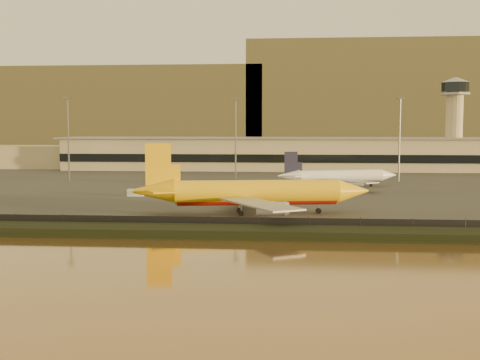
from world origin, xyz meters
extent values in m
plane|color=black|center=(0.00, 0.00, 0.00)|extent=(900.00, 900.00, 0.00)
cube|color=black|center=(0.00, -17.00, 0.70)|extent=(320.00, 7.00, 1.40)
cube|color=#2D2D2D|center=(0.00, 95.00, 0.10)|extent=(320.00, 220.00, 0.20)
cube|color=black|center=(0.00, -13.00, 1.30)|extent=(300.00, 0.05, 2.20)
cube|color=tan|center=(0.00, 125.00, 6.20)|extent=(160.00, 22.00, 12.00)
cube|color=black|center=(0.00, 113.80, 5.20)|extent=(160.00, 0.60, 3.00)
cube|color=gray|center=(0.00, 125.00, 12.50)|extent=(164.00, 24.00, 0.60)
cube|color=tan|center=(-95.00, 129.00, 4.70)|extent=(50.00, 18.00, 9.00)
cylinder|color=tan|center=(70.00, 131.00, 15.20)|extent=(6.40, 6.40, 30.00)
cylinder|color=black|center=(70.00, 131.00, 31.95)|extent=(10.40, 10.40, 3.50)
cone|color=gray|center=(70.00, 131.00, 34.70)|extent=(11.20, 11.20, 2.00)
cylinder|color=gray|center=(70.00, 131.00, 29.40)|extent=(11.20, 11.20, 0.80)
cylinder|color=slate|center=(-60.00, 70.00, 12.70)|extent=(0.50, 0.50, 25.00)
cube|color=slate|center=(-60.00, 70.00, 25.40)|extent=(2.20, 2.20, 0.40)
cylinder|color=slate|center=(-10.00, 80.00, 12.70)|extent=(0.50, 0.50, 25.00)
cube|color=slate|center=(-10.00, 80.00, 25.40)|extent=(2.20, 2.20, 0.40)
cylinder|color=slate|center=(40.00, 78.00, 12.70)|extent=(0.50, 0.50, 25.00)
cube|color=slate|center=(40.00, 78.00, 25.40)|extent=(2.20, 2.20, 0.40)
cube|color=brown|center=(-140.00, 340.00, 27.50)|extent=(260.00, 160.00, 55.00)
cube|color=brown|center=(90.00, 340.00, 35.00)|extent=(220.00, 160.00, 70.00)
cylinder|color=#EDB60C|center=(0.77, 5.71, 4.46)|extent=(31.38, 9.57, 4.49)
cylinder|color=#AE1409|center=(0.77, 5.71, 3.68)|extent=(30.36, 8.46, 3.50)
cone|color=#EDB60C|center=(19.07, 8.78, 4.46)|extent=(6.70, 5.43, 4.49)
cone|color=#EDB60C|center=(-18.37, 2.49, 4.80)|extent=(8.40, 5.71, 4.49)
cube|color=#EDB60C|center=(-17.52, 2.63, 9.73)|extent=(4.74, 1.14, 7.85)
cube|color=#EDB60C|center=(-17.42, 7.20, 5.14)|extent=(4.89, 4.85, 0.27)
cube|color=#EDB60C|center=(-15.93, -1.65, 5.14)|extent=(5.80, 5.77, 0.27)
cube|color=gray|center=(-2.06, 17.35, 3.68)|extent=(10.09, 20.26, 0.27)
cylinder|color=gray|center=(0.55, 14.84, 2.44)|extent=(5.51, 3.29, 2.47)
cube|color=gray|center=(1.90, -6.22, 3.68)|extent=(15.30, 19.71, 0.27)
cylinder|color=gray|center=(3.55, -2.99, 2.44)|extent=(5.51, 3.29, 2.47)
cylinder|color=black|center=(12.47, 7.67, 0.69)|extent=(1.10, 0.94, 0.99)
cylinder|color=slate|center=(12.47, 7.67, 1.21)|extent=(0.17, 0.17, 2.02)
cylinder|color=black|center=(-2.08, 3.18, 0.69)|extent=(1.10, 0.94, 0.99)
cylinder|color=slate|center=(-2.08, 3.18, 1.21)|extent=(0.17, 0.17, 2.02)
cylinder|color=black|center=(-2.75, 7.16, 0.69)|extent=(1.10, 0.94, 0.99)
cylinder|color=slate|center=(-2.75, 7.16, 1.21)|extent=(0.17, 0.17, 2.02)
cylinder|color=white|center=(20.83, 58.59, 3.34)|extent=(23.72, 10.29, 3.31)
cylinder|color=gray|center=(20.83, 58.59, 2.76)|extent=(22.87, 9.40, 2.58)
cone|color=white|center=(34.40, 62.85, 3.34)|extent=(5.41, 4.54, 3.31)
cone|color=white|center=(6.62, 54.13, 3.59)|extent=(6.67, 4.94, 3.31)
cube|color=#1B1B31|center=(7.25, 54.33, 7.23)|extent=(3.55, 1.34, 5.79)
cube|color=white|center=(6.89, 57.68, 3.84)|extent=(3.34, 3.18, 0.20)
cube|color=white|center=(8.88, 51.37, 3.84)|extent=(4.52, 4.48, 0.20)
cube|color=gray|center=(17.47, 67.07, 2.76)|extent=(5.81, 15.21, 0.20)
cylinder|color=gray|center=(19.72, 65.43, 1.85)|extent=(4.33, 2.92, 1.82)
cube|color=gray|center=(22.92, 49.71, 2.76)|extent=(13.03, 14.44, 0.20)
cylinder|color=gray|center=(23.83, 52.33, 1.85)|extent=(4.33, 2.92, 1.82)
cylinder|color=black|center=(29.51, 61.31, 0.56)|extent=(0.87, 0.77, 0.73)
cylinder|color=slate|center=(29.51, 61.31, 0.94)|extent=(0.17, 0.17, 1.49)
cylinder|color=black|center=(18.91, 56.42, 0.56)|extent=(0.87, 0.77, 0.73)
cylinder|color=slate|center=(18.91, 56.42, 0.94)|extent=(0.17, 0.17, 1.49)
cylinder|color=black|center=(18.02, 59.26, 0.56)|extent=(0.87, 0.77, 0.73)
cylinder|color=slate|center=(18.02, 59.26, 0.94)|extent=(0.17, 0.17, 1.49)
cube|color=#EDB60C|center=(0.00, 27.83, 1.09)|extent=(4.26, 2.65, 1.78)
cube|color=white|center=(-29.81, 33.02, 1.05)|extent=(3.84, 1.85, 1.70)
camera|label=1|loc=(6.85, -107.33, 16.66)|focal=45.00mm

